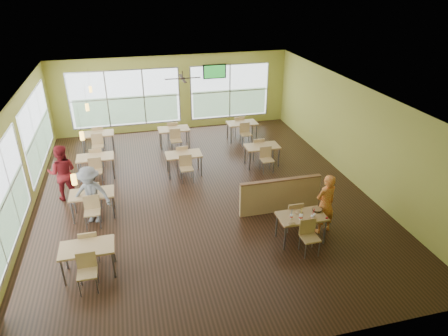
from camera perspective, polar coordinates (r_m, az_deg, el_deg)
The scene contains 20 objects.
room at distance 11.89m, azimuth -3.42°, elevation 3.05°, with size 12.00×12.04×3.20m.
window_bays at distance 14.66m, azimuth -16.04°, elevation 6.09°, with size 9.24×10.24×2.38m.
main_table at distance 10.39m, azimuth 10.98°, elevation -7.24°, with size 1.22×1.52×0.87m.
half_wall_divider at distance 11.56m, azimuth 8.02°, elevation -3.88°, with size 2.40×0.14×1.04m.
dining_tables at distance 13.72m, azimuth -9.00°, elevation 1.61°, with size 6.92×8.72×0.87m.
pendant_lights at distance 12.11m, azimuth -19.29°, elevation 6.36°, with size 0.11×7.31×0.86m.
ceiling_fan at distance 14.29m, azimuth -5.94°, elevation 12.64°, with size 1.25×1.25×0.29m.
tv_backwall at distance 17.50m, azimuth -1.36°, elevation 13.62°, with size 1.00×0.07×0.60m.
man_plaid at distance 10.75m, azimuth 14.27°, elevation -5.01°, with size 0.62×0.40×1.69m, color #DF4118.
patron_maroon at distance 12.88m, azimuth -22.08°, elevation -0.61°, with size 0.85×0.66×1.75m, color maroon.
patron_grey at distance 11.44m, azimuth -18.49°, elevation -3.66°, with size 1.08×0.62×1.67m, color slate.
cup_blue at distance 10.13m, azimuth 9.60°, elevation -6.83°, with size 0.08×0.08×0.30m.
cup_yellow at distance 10.12m, azimuth 10.90°, elevation -6.88°, with size 0.11×0.11×0.38m.
cup_red_near at distance 10.16m, azimuth 12.52°, elevation -6.92°, with size 0.10×0.10×0.36m.
cup_red_far at distance 10.27m, azimuth 12.69°, elevation -6.64°, with size 0.09×0.09×0.31m.
food_basket at distance 10.58m, azimuth 13.15°, elevation -5.82°, with size 0.27×0.27×0.06m.
ketchup_cup at distance 10.34m, azimuth 14.47°, elevation -6.94°, with size 0.06×0.06×0.03m, color maroon.
wrapper_left at distance 9.94m, azimuth 9.68°, elevation -7.82°, with size 0.17×0.16×0.04m, color olive.
wrapper_mid at distance 10.39m, azimuth 10.70°, elevation -6.26°, with size 0.20×0.18×0.05m, color olive.
wrapper_right at distance 10.21m, azimuth 12.39°, elevation -7.12°, with size 0.15×0.14×0.04m, color olive.
Camera 1 is at (-1.98, -10.75, 6.28)m, focal length 32.00 mm.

